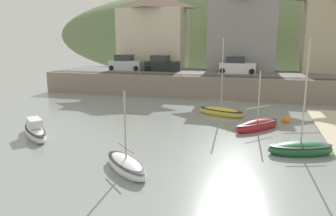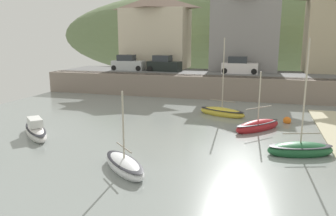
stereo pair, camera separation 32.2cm
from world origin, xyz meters
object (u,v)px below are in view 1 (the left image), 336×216
(waterfront_building_left, at_px, (153,31))
(motorboat_with_cabin, at_px, (300,149))
(fishing_boat_green, at_px, (126,165))
(sailboat_blue_trim, at_px, (221,112))
(parked_car_near_slipway, at_px, (126,64))
(waterfront_building_centre, at_px, (243,25))
(sailboat_nearest_shore, at_px, (35,131))
(sailboat_white_hull, at_px, (257,126))
(mooring_buoy, at_px, (286,120))
(parked_car_by_wall, at_px, (162,65))
(parked_car_end_of_row, at_px, (237,66))

(waterfront_building_left, height_order, motorboat_with_cabin, waterfront_building_left)
(fishing_boat_green, xyz_separation_m, sailboat_blue_trim, (3.18, 13.26, 0.03))
(parked_car_near_slipway, bearing_deg, waterfront_building_left, 62.16)
(waterfront_building_centre, relative_size, sailboat_nearest_shore, 2.75)
(sailboat_blue_trim, bearing_deg, fishing_boat_green, -82.41)
(parked_car_near_slipway, bearing_deg, sailboat_white_hull, -44.34)
(sailboat_white_hull, distance_m, mooring_buoy, 3.50)
(parked_car_by_wall, xyz_separation_m, mooring_buoy, (13.88, -12.83, -3.02))
(sailboat_nearest_shore, xyz_separation_m, parked_car_end_of_row, (11.69, 21.22, 2.85))
(fishing_boat_green, distance_m, parked_car_by_wall, 25.75)
(parked_car_end_of_row, distance_m, mooring_buoy, 14.00)
(mooring_buoy, bearing_deg, sailboat_nearest_shore, -152.94)
(parked_car_near_slipway, bearing_deg, sailboat_nearest_shore, -84.96)
(waterfront_building_centre, xyz_separation_m, sailboat_white_hull, (2.37, -20.09, -7.71))
(sailboat_nearest_shore, xyz_separation_m, sailboat_blue_trim, (11.26, 9.50, -0.05))
(sailboat_white_hull, xyz_separation_m, sailboat_blue_trim, (-3.02, 3.88, -0.01))
(sailboat_blue_trim, bearing_deg, parked_car_by_wall, 147.71)
(parked_car_near_slipway, bearing_deg, sailboat_blue_trim, -41.95)
(waterfront_building_left, distance_m, mooring_buoy, 24.89)
(waterfront_building_left, height_order, fishing_boat_green, waterfront_building_left)
(sailboat_white_hull, distance_m, parked_car_near_slipway, 22.90)
(waterfront_building_centre, distance_m, motorboat_with_cabin, 26.24)
(sailboat_nearest_shore, bearing_deg, waterfront_building_centre, 108.00)
(motorboat_with_cabin, xyz_separation_m, parked_car_by_wall, (-14.15, 20.12, 2.88))
(parked_car_by_wall, distance_m, parked_car_end_of_row, 9.15)
(sailboat_white_hull, relative_size, parked_car_by_wall, 1.04)
(fishing_boat_green, relative_size, mooring_buoy, 6.88)
(fishing_boat_green, xyz_separation_m, sailboat_white_hull, (6.20, 9.38, 0.04))
(waterfront_building_left, bearing_deg, fishing_boat_green, -74.74)
(parked_car_end_of_row, bearing_deg, parked_car_by_wall, 179.06)
(waterfront_building_left, distance_m, parked_car_end_of_row, 13.15)
(parked_car_by_wall, bearing_deg, fishing_boat_green, -71.50)
(motorboat_with_cabin, relative_size, parked_car_by_wall, 1.57)
(waterfront_building_centre, height_order, motorboat_with_cabin, waterfront_building_centre)
(sailboat_nearest_shore, xyz_separation_m, parked_car_near_slipway, (-2.24, 21.22, 2.85))
(waterfront_building_centre, xyz_separation_m, sailboat_blue_trim, (-0.66, -16.22, -7.72))
(parked_car_end_of_row, bearing_deg, waterfront_building_centre, 86.25)
(sailboat_nearest_shore, height_order, sailboat_blue_trim, sailboat_blue_trim)
(waterfront_building_centre, bearing_deg, motorboat_with_cabin, -79.01)
(waterfront_building_left, bearing_deg, sailboat_blue_trim, -55.32)
(parked_car_near_slipway, bearing_deg, motorboat_with_cabin, -47.73)
(sailboat_white_hull, relative_size, sailboat_nearest_shore, 1.09)
(motorboat_with_cabin, bearing_deg, waterfront_building_left, 106.26)
(waterfront_building_left, distance_m, sailboat_white_hull, 25.61)
(parked_car_near_slipway, xyz_separation_m, parked_car_by_wall, (4.78, 0.00, 0.00))
(sailboat_blue_trim, bearing_deg, waterfront_building_left, 145.75)
(sailboat_white_hull, relative_size, parked_car_end_of_row, 1.07)
(parked_car_near_slipway, height_order, parked_car_by_wall, same)
(waterfront_building_left, distance_m, sailboat_nearest_shore, 26.64)
(motorboat_with_cabin, height_order, parked_car_end_of_row, motorboat_with_cabin)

